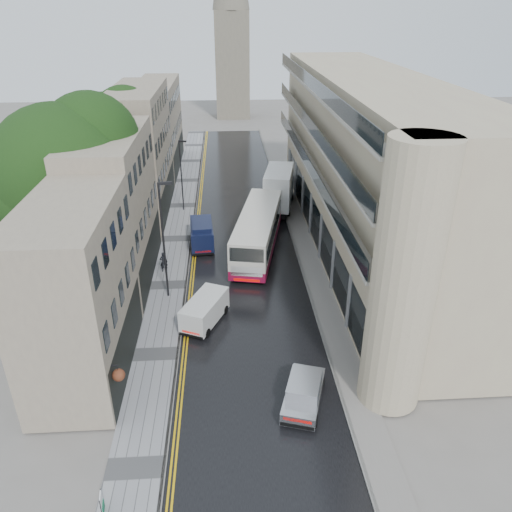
{
  "coord_description": "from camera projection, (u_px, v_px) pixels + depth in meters",
  "views": [
    {
      "loc": [
        -1.39,
        -13.6,
        19.03
      ],
      "look_at": [
        0.66,
        18.0,
        2.95
      ],
      "focal_mm": 35.0,
      "sensor_mm": 36.0,
      "label": 1
    }
  ],
  "objects": [
    {
      "name": "lamp_post_near",
      "position": [
        164.0,
        242.0,
        34.2
      ],
      "size": [
        0.98,
        0.32,
        8.53
      ],
      "primitive_type": null,
      "rotation": [
        0.0,
        0.0,
        0.11
      ],
      "color": "black",
      "rests_on": "left_sidewalk"
    },
    {
      "name": "lamp_post_far",
      "position": [
        181.0,
        176.0,
        49.54
      ],
      "size": [
        0.81,
        0.44,
        7.13
      ],
      "primitive_type": null,
      "rotation": [
        0.0,
        0.0,
        -0.35
      ],
      "color": "black",
      "rests_on": "left_sidewalk"
    },
    {
      "name": "old_shop_row",
      "position": [
        134.0,
        168.0,
        44.23
      ],
      "size": [
        4.5,
        56.0,
        12.0
      ],
      "primitive_type": null,
      "color": "gray",
      "rests_on": "ground"
    },
    {
      "name": "white_lorry",
      "position": [
        266.0,
        194.0,
        49.11
      ],
      "size": [
        4.08,
        8.7,
        4.4
      ],
      "primitive_type": null,
      "rotation": [
        0.0,
        0.0,
        -0.19
      ],
      "color": "white",
      "rests_on": "road"
    },
    {
      "name": "pedestrian",
      "position": [
        164.0,
        262.0,
        38.99
      ],
      "size": [
        0.64,
        0.45,
        1.67
      ],
      "primitive_type": "imported",
      "rotation": [
        0.0,
        0.0,
        3.23
      ],
      "color": "black",
      "rests_on": "left_sidewalk"
    },
    {
      "name": "left_sidewalk",
      "position": [
        177.0,
        239.0,
        44.91
      ],
      "size": [
        2.7,
        85.0,
        0.12
      ],
      "primitive_type": "cube",
      "color": "gray",
      "rests_on": "ground"
    },
    {
      "name": "silver_hatchback",
      "position": [
        283.0,
        408.0,
        25.15
      ],
      "size": [
        2.92,
        4.42,
        1.53
      ],
      "primitive_type": null,
      "rotation": [
        0.0,
        0.0,
        -0.3
      ],
      "color": "#A9A9AE",
      "rests_on": "road"
    },
    {
      "name": "road",
      "position": [
        242.0,
        238.0,
        45.27
      ],
      "size": [
        9.0,
        85.0,
        0.02
      ],
      "primitive_type": "cube",
      "color": "black",
      "rests_on": "ground"
    },
    {
      "name": "tree_far",
      "position": [
        109.0,
        156.0,
        46.64
      ],
      "size": [
        9.24,
        9.24,
        12.46
      ],
      "primitive_type": null,
      "color": "black",
      "rests_on": "ground"
    },
    {
      "name": "estate_sign",
      "position": [
        102.0,
        503.0,
        20.58
      ],
      "size": [
        0.16,
        0.58,
        0.95
      ],
      "primitive_type": null,
      "rotation": [
        0.0,
        0.0,
        0.14
      ],
      "color": "silver",
      "rests_on": "left_sidewalk"
    },
    {
      "name": "navy_van",
      "position": [
        192.0,
        241.0,
        41.78
      ],
      "size": [
        2.19,
        4.81,
        2.39
      ],
      "primitive_type": null,
      "rotation": [
        0.0,
        0.0,
        0.07
      ],
      "color": "black",
      "rests_on": "road"
    },
    {
      "name": "tree_near",
      "position": [
        66.0,
        197.0,
        34.73
      ],
      "size": [
        10.56,
        10.56,
        13.89
      ],
      "primitive_type": null,
      "color": "black",
      "rests_on": "ground"
    },
    {
      "name": "cream_bus",
      "position": [
        236.0,
        249.0,
        39.36
      ],
      "size": [
        5.26,
        12.74,
        3.39
      ],
      "primitive_type": null,
      "rotation": [
        0.0,
        0.0,
        -0.2
      ],
      "color": "silver",
      "rests_on": "road"
    },
    {
      "name": "white_van",
      "position": [
        184.0,
        320.0,
        31.91
      ],
      "size": [
        3.29,
        4.46,
        1.85
      ],
      "primitive_type": null,
      "rotation": [
        0.0,
        0.0,
        -0.42
      ],
      "color": "silver",
      "rests_on": "road"
    },
    {
      "name": "right_sidewalk",
      "position": [
        301.0,
        236.0,
        45.55
      ],
      "size": [
        1.8,
        85.0,
        0.12
      ],
      "primitive_type": "cube",
      "color": "slate",
      "rests_on": "ground"
    },
    {
      "name": "modern_block",
      "position": [
        366.0,
        166.0,
        41.36
      ],
      "size": [
        8.0,
        40.0,
        14.0
      ],
      "primitive_type": null,
      "color": "tan",
      "rests_on": "ground"
    }
  ]
}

